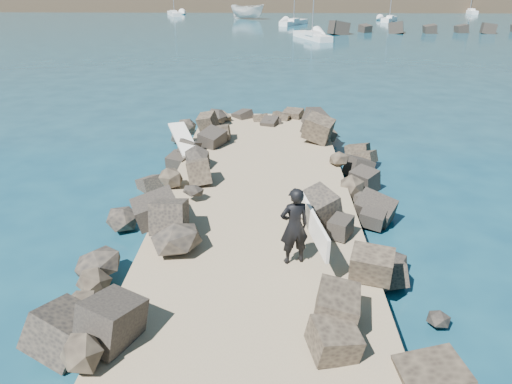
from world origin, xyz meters
TOP-DOWN VIEW (x-y plane):
  - ground at (0.00, 0.00)m, footprint 800.00×800.00m
  - jetty at (0.00, -2.00)m, footprint 6.00×26.00m
  - riprap_left at (-2.90, -1.50)m, footprint 2.60×22.00m
  - riprap_right at (2.90, -1.50)m, footprint 2.60×22.00m
  - surfboard_resting at (-3.07, 4.94)m, footprint 1.64×2.74m
  - boat_imported at (-3.75, 75.66)m, footprint 6.80×5.25m
  - surfer_with_board at (1.06, -3.24)m, footprint 1.16×2.43m
  - sailboat_d at (19.43, 71.79)m, footprint 3.70×5.71m
  - sailboat_f at (38.77, 89.67)m, footprint 1.34×5.73m
  - sailboat_b at (3.71, 65.60)m, footprint 4.59×6.27m
  - sailboat_c at (5.20, 47.76)m, footprint 4.29×7.50m
  - sailboat_e at (-17.61, 82.70)m, footprint 3.68×6.79m

SIDE VIEW (x-z plane):
  - ground at x=0.00m, z-range 0.00..0.00m
  - jetty at x=0.00m, z-range 0.00..0.60m
  - sailboat_c at x=5.20m, z-range -4.11..4.81m
  - sailboat_e at x=-17.61m, z-range -3.71..4.40m
  - sailboat_b at x=3.71m, z-range -3.59..4.28m
  - sailboat_d at x=19.43m, z-range -3.19..3.89m
  - sailboat_f at x=38.77m, z-range -3.17..3.87m
  - riprap_left at x=-2.90m, z-range 0.00..1.00m
  - riprap_right at x=2.90m, z-range 0.00..1.00m
  - surfboard_resting at x=-3.07m, z-range 1.00..1.09m
  - boat_imported at x=-3.75m, z-range 0.00..2.49m
  - surfer_with_board at x=1.06m, z-range 0.61..2.60m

